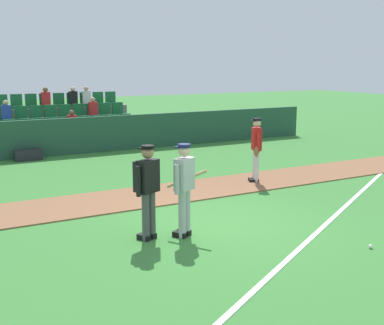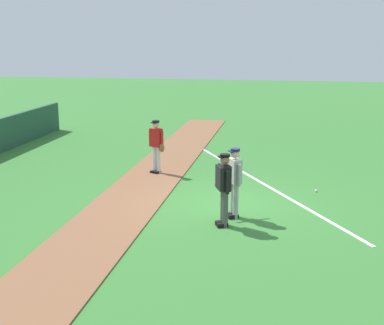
# 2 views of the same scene
# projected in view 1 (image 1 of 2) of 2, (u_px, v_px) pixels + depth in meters

# --- Properties ---
(ground_plane) EXTENTS (80.00, 80.00, 0.00)m
(ground_plane) POSITION_uv_depth(u_px,v_px,m) (214.00, 225.00, 10.00)
(ground_plane) COLOR #387A33
(infield_dirt_path) EXTENTS (28.00, 1.91, 0.03)m
(infield_dirt_path) POSITION_uv_depth(u_px,v_px,m) (158.00, 195.00, 12.27)
(infield_dirt_path) COLOR brown
(infield_dirt_path) RESTS_ON ground
(foul_line_chalk) EXTENTS (10.44, 6.09, 0.01)m
(foul_line_chalk) POSITION_uv_depth(u_px,v_px,m) (341.00, 210.00, 10.98)
(foul_line_chalk) COLOR white
(foul_line_chalk) RESTS_ON ground
(dugout_fence) EXTENTS (20.00, 0.16, 1.31)m
(dugout_fence) POSITION_uv_depth(u_px,v_px,m) (80.00, 136.00, 17.92)
(dugout_fence) COLOR #234C38
(dugout_fence) RESTS_ON ground
(stadium_bleachers) EXTENTS (5.55, 2.95, 2.30)m
(stadium_bleachers) POSITION_uv_depth(u_px,v_px,m) (66.00, 130.00, 19.54)
(stadium_bleachers) COLOR slate
(stadium_bleachers) RESTS_ON ground
(batter_grey_jersey) EXTENTS (0.74, 0.70, 1.76)m
(batter_grey_jersey) POSITION_uv_depth(u_px,v_px,m) (184.00, 186.00, 9.15)
(batter_grey_jersey) COLOR #B2B2B2
(batter_grey_jersey) RESTS_ON ground
(umpire_home_plate) EXTENTS (0.55, 0.42, 1.76)m
(umpire_home_plate) POSITION_uv_depth(u_px,v_px,m) (147.00, 187.00, 8.99)
(umpire_home_plate) COLOR #4C4C4C
(umpire_home_plate) RESTS_ON ground
(runner_red_jersey) EXTENTS (0.44, 0.61, 1.76)m
(runner_red_jersey) POSITION_uv_depth(u_px,v_px,m) (256.00, 148.00, 13.45)
(runner_red_jersey) COLOR silver
(runner_red_jersey) RESTS_ON ground
(baseball) EXTENTS (0.07, 0.07, 0.07)m
(baseball) POSITION_uv_depth(u_px,v_px,m) (371.00, 246.00, 8.71)
(baseball) COLOR white
(baseball) RESTS_ON ground
(equipment_bag) EXTENTS (0.90, 0.36, 0.36)m
(equipment_bag) POSITION_uv_depth(u_px,v_px,m) (28.00, 155.00, 16.72)
(equipment_bag) COLOR #232328
(equipment_bag) RESTS_ON ground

